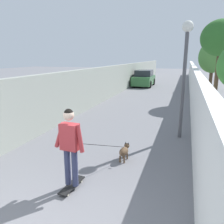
{
  "coord_description": "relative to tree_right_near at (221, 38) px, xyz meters",
  "views": [
    {
      "loc": [
        -2.23,
        -2.29,
        2.79
      ],
      "look_at": [
        4.64,
        -0.03,
        1.0
      ],
      "focal_mm": 36.02,
      "sensor_mm": 36.0,
      "label": 1
    }
  ],
  "objects": [
    {
      "name": "ground_plane",
      "position": [
        1.0,
        4.06,
        -3.83
      ],
      "size": [
        80.0,
        80.0,
        0.0
      ],
      "primitive_type": "plane",
      "color": "slate"
    },
    {
      "name": "car_near",
      "position": [
        6.53,
        5.68,
        -3.12
      ],
      "size": [
        3.86,
        1.8,
        1.54
      ],
      "color": "#336B38",
      "rests_on": "ground"
    },
    {
      "name": "skateboard",
      "position": [
        -11.36,
        3.96,
        -3.77
      ],
      "size": [
        0.81,
        0.25,
        0.08
      ],
      "color": "black",
      "rests_on": "ground"
    },
    {
      "name": "lamp_post",
      "position": [
        -7.29,
        1.85,
        -1.13
      ],
      "size": [
        0.36,
        0.36,
        3.9
      ],
      "color": "#4C4C51",
      "rests_on": "ground"
    },
    {
      "name": "dog",
      "position": [
        -9.7,
        3.24,
        -3.56
      ],
      "size": [
        1.97,
        0.85,
        1.06
      ],
      "color": "brown",
      "rests_on": "ground"
    },
    {
      "name": "tree_right_far",
      "position": [
        6.0,
        -0.24,
        -1.08
      ],
      "size": [
        2.35,
        2.35,
        4.11
      ],
      "color": "#473523",
      "rests_on": "ground"
    },
    {
      "name": "wall_left",
      "position": [
        -1.0,
        6.83,
        -2.75
      ],
      "size": [
        48.0,
        0.3,
        2.16
      ],
      "primitive_type": "cube",
      "color": "#999E93",
      "rests_on": "ground"
    },
    {
      "name": "fence_right",
      "position": [
        -1.0,
        1.3,
        -2.78
      ],
      "size": [
        48.0,
        0.3,
        2.1
      ],
      "primitive_type": "cube",
      "color": "white",
      "rests_on": "ground"
    },
    {
      "name": "tree_right_near",
      "position": [
        0.0,
        0.0,
        0.0
      ],
      "size": [
        2.34,
        2.34,
        4.94
      ],
      "color": "#473523",
      "rests_on": "ground"
    },
    {
      "name": "person_skateboarder",
      "position": [
        -11.36,
        3.96,
        -2.76
      ],
      "size": [
        0.24,
        0.71,
        1.69
      ],
      "color": "#333859",
      "rests_on": "skateboard"
    }
  ]
}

